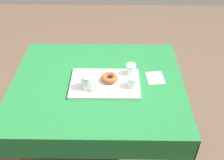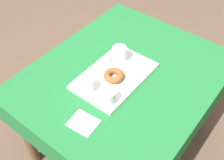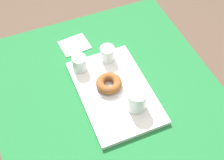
% 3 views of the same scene
% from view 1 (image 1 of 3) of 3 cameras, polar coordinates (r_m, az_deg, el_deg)
% --- Properties ---
extents(ground_plane, '(6.00, 6.00, 0.00)m').
position_cam_1_polar(ground_plane, '(2.36, -2.53, -14.39)').
color(ground_plane, brown).
extents(dining_table, '(1.19, 0.99, 0.74)m').
position_cam_1_polar(dining_table, '(1.88, -3.09, -2.68)').
color(dining_table, '#1E6B33').
rests_on(dining_table, ground).
extents(serving_tray, '(0.47, 0.30, 0.02)m').
position_cam_1_polar(serving_tray, '(1.78, -1.52, -0.77)').
color(serving_tray, white).
rests_on(serving_tray, dining_table).
extents(tea_mug_left, '(0.11, 0.10, 0.10)m').
position_cam_1_polar(tea_mug_left, '(1.71, -5.29, -0.40)').
color(tea_mug_left, silver).
rests_on(tea_mug_left, serving_tray).
extents(water_glass_near, '(0.07, 0.07, 0.08)m').
position_cam_1_polar(water_glass_near, '(1.84, 4.10, 2.28)').
color(water_glass_near, silver).
rests_on(water_glass_near, serving_tray).
extents(water_glass_far, '(0.07, 0.07, 0.08)m').
position_cam_1_polar(water_glass_far, '(1.73, 4.50, -0.52)').
color(water_glass_far, silver).
rests_on(water_glass_far, serving_tray).
extents(donut_plate_left, '(0.14, 0.14, 0.01)m').
position_cam_1_polar(donut_plate_left, '(1.79, -0.58, -0.08)').
color(donut_plate_left, silver).
rests_on(donut_plate_left, serving_tray).
extents(sugar_donut_left, '(0.11, 0.11, 0.04)m').
position_cam_1_polar(sugar_donut_left, '(1.77, -0.59, 0.48)').
color(sugar_donut_left, brown).
rests_on(sugar_donut_left, donut_plate_left).
extents(paper_napkin, '(0.13, 0.15, 0.01)m').
position_cam_1_polar(paper_napkin, '(1.87, 9.35, 0.43)').
color(paper_napkin, white).
rests_on(paper_napkin, dining_table).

